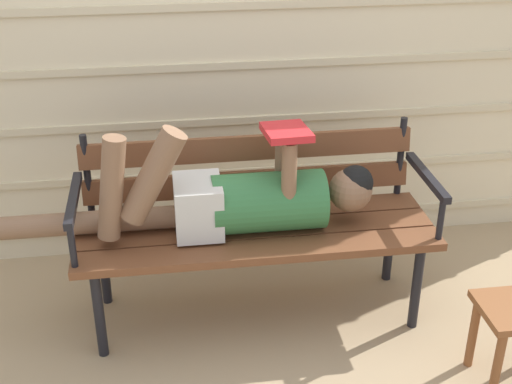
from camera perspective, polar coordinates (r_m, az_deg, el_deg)
ground_plane at (r=3.25m, az=0.23°, el=-10.75°), size 12.00×12.00×0.00m
house_siding at (r=3.43m, az=-1.64°, el=12.69°), size 4.13×0.08×2.28m
park_bench at (r=3.11m, az=-0.18°, el=-1.83°), size 1.56×0.51×0.84m
reclining_person at (r=2.98m, az=-1.64°, el=-0.50°), size 1.66×0.26×0.52m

